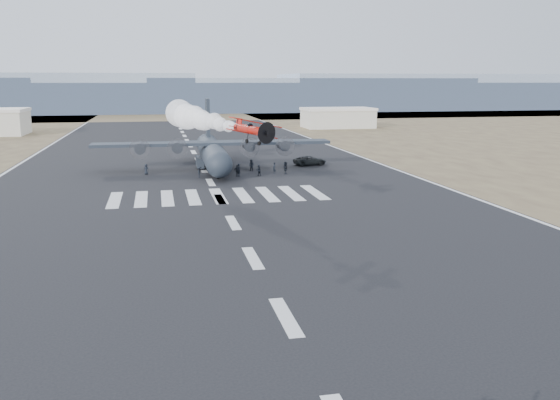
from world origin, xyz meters
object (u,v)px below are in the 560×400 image
object	(u,v)px
transport_aircraft	(212,151)
crew_g	(274,168)
hangar_right	(338,118)
crew_f	(285,168)
crew_a	(239,170)
crew_d	(237,171)
crew_c	(200,172)
crew_h	(251,165)
aerobatic_biplane	(252,129)
support_vehicle	(310,161)
crew_b	(258,170)
crew_e	(146,169)

from	to	relation	value
transport_aircraft	crew_g	xyz separation A→B (m)	(8.43, -7.94, -1.90)
hangar_right	crew_f	bearing A→B (deg)	-112.08
crew_a	crew_d	size ratio (longest dim) A/B	1.10
hangar_right	crew_d	size ratio (longest dim) A/B	12.45
crew_c	crew_h	xyz separation A→B (m)	(8.25, 4.55, 0.11)
aerobatic_biplane	crew_g	xyz separation A→B (m)	(8.51, 32.35, -8.39)
aerobatic_biplane	support_vehicle	world-z (taller)	aerobatic_biplane
crew_d	crew_f	size ratio (longest dim) A/B	0.90
crew_b	crew_h	xyz separation A→B (m)	(-0.28, 4.66, 0.08)
aerobatic_biplane	transport_aircraft	world-z (taller)	transport_aircraft
crew_h	transport_aircraft	bearing A→B (deg)	-173.35
hangar_right	crew_g	size ratio (longest dim) A/B	12.36
crew_e	crew_d	bearing A→B (deg)	-179.78
aerobatic_biplane	crew_a	size ratio (longest dim) A/B	2.99
crew_c	crew_d	world-z (taller)	crew_d
hangar_right	transport_aircraft	world-z (taller)	transport_aircraft
crew_e	crew_f	size ratio (longest dim) A/B	0.85
transport_aircraft	crew_g	bearing A→B (deg)	-41.86
transport_aircraft	crew_f	bearing A→B (deg)	-39.22
crew_a	crew_c	size ratio (longest dim) A/B	1.15
crew_d	crew_h	world-z (taller)	crew_h
crew_a	crew_f	size ratio (longest dim) A/B	0.99
crew_a	crew_f	world-z (taller)	crew_f
hangar_right	crew_h	bearing A→B (deg)	-115.66
support_vehicle	crew_a	bearing A→B (deg)	115.38
transport_aircraft	crew_g	size ratio (longest dim) A/B	22.11
crew_a	crew_e	size ratio (longest dim) A/B	1.17
aerobatic_biplane	transport_aircraft	bearing A→B (deg)	76.51
transport_aircraft	crew_d	size ratio (longest dim) A/B	22.26
crew_a	crew_e	xyz separation A→B (m)	(-13.25, 4.22, -0.13)
aerobatic_biplane	hangar_right	bearing A→B (deg)	55.73
aerobatic_biplane	crew_d	world-z (taller)	aerobatic_biplane
support_vehicle	crew_h	distance (m)	11.50
crew_b	crew_h	world-z (taller)	crew_h
aerobatic_biplane	crew_h	xyz separation A→B (m)	(5.57, 35.56, -8.31)
aerobatic_biplane	support_vehicle	distance (m)	44.20
support_vehicle	crew_f	xyz separation A→B (m)	(-5.99, -8.59, 0.17)
hangar_right	crew_d	xyz separation A→B (m)	(-41.74, -85.52, -2.19)
crew_g	crew_c	bearing A→B (deg)	-112.12
crew_a	crew_c	distance (m)	5.74
crew_f	crew_g	world-z (taller)	crew_f
transport_aircraft	crew_f	size ratio (longest dim) A/B	19.95
crew_h	crew_c	bearing A→B (deg)	-103.75
aerobatic_biplane	support_vehicle	bearing A→B (deg)	54.90
crew_a	crew_g	size ratio (longest dim) A/B	1.10
crew_e	crew_h	xyz separation A→B (m)	(15.76, 0.11, 0.13)
crew_g	crew_e	bearing A→B (deg)	-128.38
crew_f	transport_aircraft	bearing A→B (deg)	-124.38
crew_b	crew_d	bearing A→B (deg)	-23.44
hangar_right	support_vehicle	xyz separation A→B (m)	(-28.41, -76.22, -2.27)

